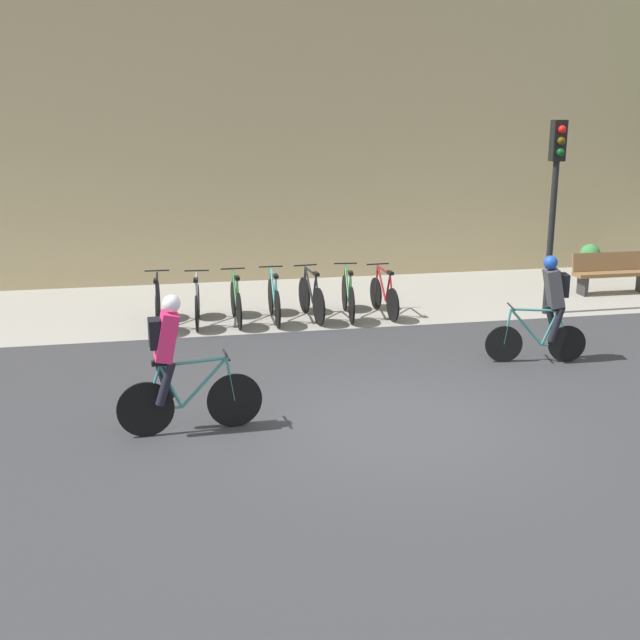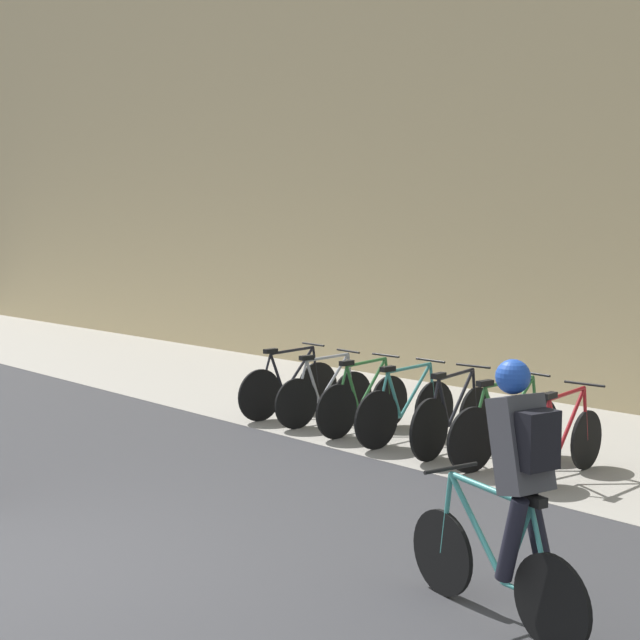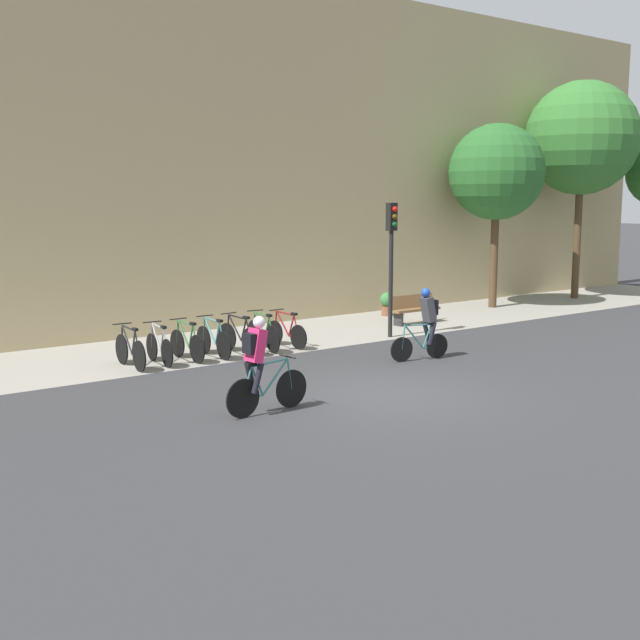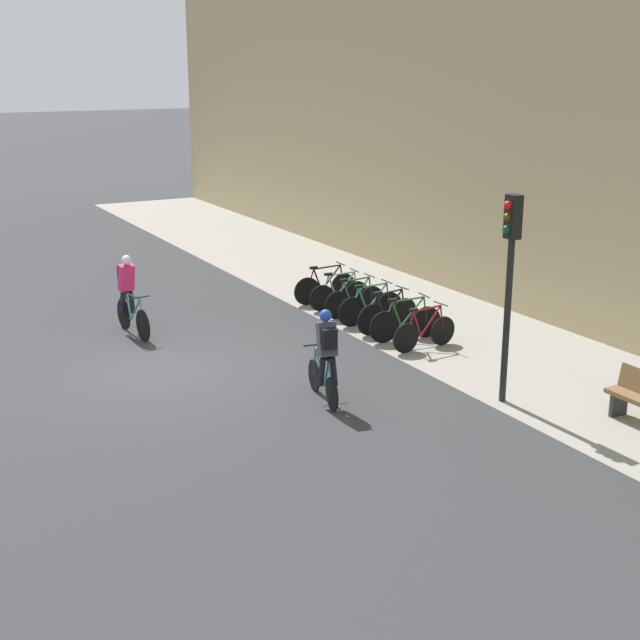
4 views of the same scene
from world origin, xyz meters
name	(u,v)px [view 2 (image 2 of 4)]	position (x,y,z in m)	size (l,w,h in m)	color
ground	(6,576)	(0.00, 0.00, 0.00)	(200.00, 200.00, 0.00)	#333335
kerb_strip	(532,437)	(0.00, 6.75, 0.00)	(44.00, 4.50, 0.01)	gray
cyclist_grey	(514,485)	(3.07, 1.99, 0.95)	(1.60, 0.54, 1.74)	black
parked_bike_0	(289,387)	(-3.04, 5.36, 0.41)	(0.46, 1.74, 0.99)	black
parked_bike_1	(325,395)	(-2.32, 5.36, 0.40)	(0.46, 1.62, 0.97)	black
parked_bike_2	(364,402)	(-1.59, 5.36, 0.40)	(0.46, 1.66, 0.98)	black
parked_bike_3	(406,409)	(-0.87, 5.36, 0.41)	(0.46, 1.73, 0.98)	black
parked_bike_4	(453,418)	(-0.14, 5.36, 0.41)	(0.46, 1.68, 0.99)	black
parked_bike_5	(505,428)	(0.59, 5.36, 0.41)	(0.46, 1.76, 0.99)	black
parked_bike_6	(563,441)	(1.31, 5.36, 0.39)	(0.46, 1.64, 0.96)	black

